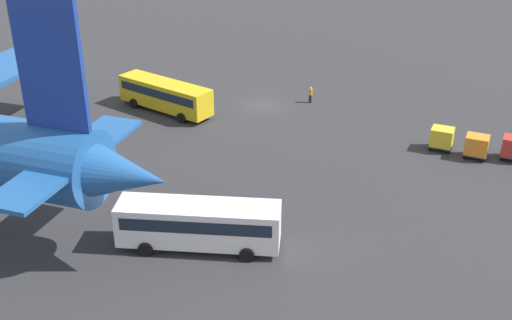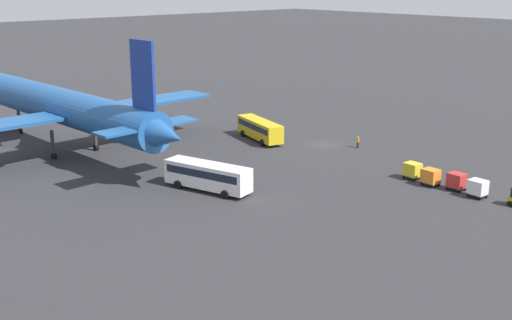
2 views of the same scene
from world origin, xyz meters
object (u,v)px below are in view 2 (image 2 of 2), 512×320
Objects in this scene: cargo_cart_red at (457,180)px; cargo_cart_yellow at (412,170)px; cargo_cart_orange at (431,176)px; cargo_cart_white at (478,187)px; shuttle_bus_near at (260,128)px; shuttle_bus_far at (208,175)px; airplane at (66,108)px; worker_person at (358,142)px.

cargo_cart_red and cargo_cart_yellow have the same top height.
cargo_cart_white is at bearing -177.58° from cargo_cart_orange.
shuttle_bus_near reaches higher than cargo_cart_yellow.
shuttle_bus_far is 26.68m from cargo_cart_orange.
cargo_cart_red is at bearing -163.36° from shuttle_bus_near.
cargo_cart_yellow is at bearing -149.32° from airplane.
cargo_cart_orange is 3.06m from cargo_cart_yellow.
shuttle_bus_near is 24.93m from shuttle_bus_far.
shuttle_bus_near is 33.26m from cargo_cart_red.
cargo_cart_yellow is (6.00, 0.19, 0.00)m from cargo_cart_red.
shuttle_bus_near reaches higher than worker_person.
airplane is 42.02m from worker_person.
cargo_cart_white is (-23.19, 7.23, 0.32)m from worker_person.
airplane is 4.70× the size of shuttle_bus_far.
worker_person is (-13.06, -7.57, -0.99)m from shuttle_bus_near.
shuttle_bus_far reaches higher than cargo_cart_orange.
shuttle_bus_far reaches higher than shuttle_bus_near.
shuttle_bus_near is (-12.83, -25.06, -4.61)m from airplane.
shuttle_bus_far is at bearing 51.66° from cargo_cart_orange.
cargo_cart_red is at bearing -10.37° from cargo_cart_white.
cargo_cart_orange is at bearing 168.50° from cargo_cart_yellow.
cargo_cart_orange is at bearing 14.98° from cargo_cart_red.
airplane reaches higher than cargo_cart_red.
cargo_cart_yellow is at bearing 1.84° from cargo_cart_red.
cargo_cart_yellow is at bearing -163.42° from shuttle_bus_near.
shuttle_bus_near is 27.26m from cargo_cart_yellow.
shuttle_bus_near reaches higher than cargo_cart_red.
cargo_cart_orange is (3.00, 0.80, 0.00)m from cargo_cart_red.
shuttle_bus_near is 5.26× the size of cargo_cart_white.
airplane is 55.50m from cargo_cart_white.
shuttle_bus_far is at bearing 43.20° from cargo_cart_white.
shuttle_bus_far is (-13.70, 20.83, 0.08)m from shuttle_bus_near.
cargo_cart_white is at bearing 177.73° from cargo_cart_yellow.
cargo_cart_yellow is at bearing -137.63° from shuttle_bus_far.
airplane reaches higher than cargo_cart_orange.
shuttle_bus_far reaches higher than cargo_cart_yellow.
worker_person is 0.84× the size of cargo_cart_yellow.
cargo_cart_white and cargo_cart_yellow have the same top height.
cargo_cart_white and cargo_cart_red have the same top height.
cargo_cart_white is (-36.24, -0.34, -0.67)m from shuttle_bus_near.
cargo_cart_orange is (-43.07, -25.14, -5.28)m from airplane.
cargo_cart_red is (-19.54, -21.72, -0.75)m from shuttle_bus_far.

